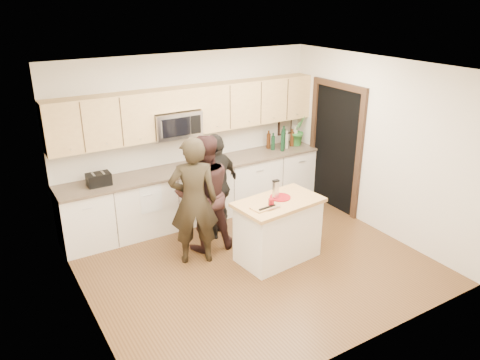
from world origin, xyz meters
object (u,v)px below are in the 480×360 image
woman_left (194,201)px  woman_center (204,194)px  toaster (99,179)px  island (278,229)px  woman_right (217,186)px

woman_left → woman_center: bearing=-117.8°
woman_left → toaster: bearing=-30.2°
island → woman_center: size_ratio=0.73×
island → woman_right: 1.20m
toaster → woman_left: (0.95, -1.18, -0.12)m
woman_left → woman_center: size_ratio=1.05×
toaster → woman_right: 1.74m
toaster → woman_right: (1.59, -0.66, -0.21)m
toaster → woman_right: woman_right is taller
woman_right → island: bearing=83.4°
island → woman_right: woman_right is taller
toaster → island: bearing=-41.3°
island → woman_center: (-0.74, 0.81, 0.42)m
woman_center → island: bearing=143.6°
island → woman_left: size_ratio=0.69×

